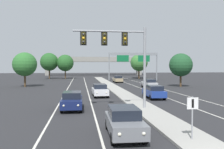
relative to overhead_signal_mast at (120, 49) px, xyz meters
The scene contains 21 objects.
median_island 7.63m from the overhead_signal_mast, 65.22° to the left, with size 2.40×110.00×0.15m, color #9E9B93.
lane_stripe_oncoming_center 13.33m from the overhead_signal_mast, 101.51° to the left, with size 0.14×100.00×0.01m, color silver.
lane_stripe_receding_center 14.84m from the overhead_signal_mast, 59.68° to the left, with size 0.14×100.00×0.01m, color silver.
edge_stripe_left 14.30m from the overhead_signal_mast, 115.66° to the left, with size 0.14×100.00×0.01m, color silver.
edge_stripe_right 16.65m from the overhead_signal_mast, 49.25° to the left, with size 0.14×100.00×0.01m, color silver.
overhead_signal_mast is the anchor object (origin of this frame).
median_sign_post 10.46m from the overhead_signal_mast, 77.17° to the right, with size 0.60×0.10×2.20m.
car_oncoming_grey 9.23m from the overhead_signal_mast, 97.98° to the right, with size 1.89×4.50×1.58m.
car_oncoming_navy 6.34m from the overhead_signal_mast, behind, with size 1.85×4.48×1.58m.
car_oncoming_white 10.75m from the overhead_signal_mast, 96.34° to the left, with size 1.90×4.50×1.58m.
car_receding_blue 9.80m from the overhead_signal_mast, 52.87° to the left, with size 1.84×4.48×1.58m.
car_receding_silver 22.77m from the overhead_signal_mast, 67.31° to the left, with size 1.92×4.51×1.58m.
car_receding_tan 35.91m from the overhead_signal_mast, 81.60° to the left, with size 1.90×4.50×1.58m.
highway_sign_gantry 43.47m from the overhead_signal_mast, 76.06° to the left, with size 13.28×0.42×7.50m.
overpass_bridge 80.62m from the overhead_signal_mast, 88.38° to the left, with size 42.40×6.40×7.65m.
tree_far_right_a 26.83m from the overhead_signal_mast, 55.62° to the left, with size 4.33×4.33×6.27m.
tree_far_left_a 29.19m from the overhead_signal_mast, 118.30° to the left, with size 4.46×4.46×6.45m.
tree_far_left_b 55.85m from the overhead_signal_mast, 103.42° to the left, with size 5.44×5.44×7.88m.
tree_far_right_c 52.54m from the overhead_signal_mast, 74.39° to the left, with size 5.19×5.19×7.51m.
tree_far_right_b 56.86m from the overhead_signal_mast, 74.66° to the left, with size 5.30×5.30×7.66m.
tree_far_left_c 54.53m from the overhead_signal_mast, 98.59° to the left, with size 5.09×5.09×7.37m.
Camera 1 is at (-5.79, -8.06, 3.91)m, focal length 38.80 mm.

